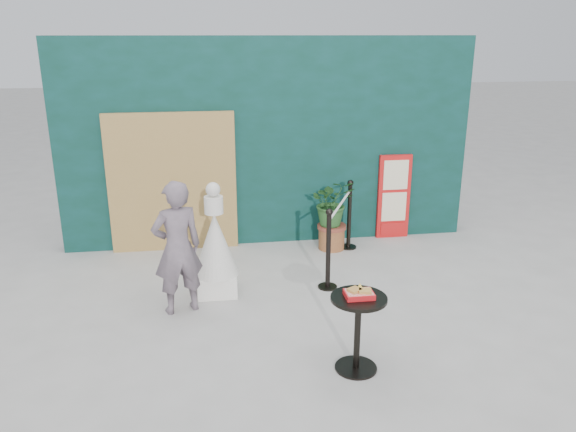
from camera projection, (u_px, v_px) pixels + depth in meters
The scene contains 10 objects.
ground at pixel (306, 345), 5.72m from camera, with size 60.00×60.00×0.00m, color #ADAAA5.
back_wall at pixel (268, 143), 8.21m from camera, with size 6.00×0.30×3.00m, color #0A2F25.
bamboo_fence at pixel (173, 183), 7.97m from camera, with size 1.80×0.08×2.00m, color tan.
woman at pixel (177, 248), 6.20m from camera, with size 0.56×0.37×1.54m, color slate.
menu_board at pixel (394, 197), 8.56m from camera, with size 0.50×0.07×1.30m.
statue at pixel (216, 249), 6.71m from camera, with size 0.54×0.54×1.40m.
cafe_table at pixel (358, 322), 5.17m from camera, with size 0.52×0.52×0.75m.
food_basket at pixel (359, 293), 5.08m from camera, with size 0.26×0.19×0.11m.
planter at pixel (332, 209), 8.09m from camera, with size 0.62×0.54×1.06m.
stanchion_barrier at pixel (340, 232), 7.52m from camera, with size 0.84×1.54×1.03m.
Camera 1 is at (-0.93, -4.94, 3.03)m, focal length 35.00 mm.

